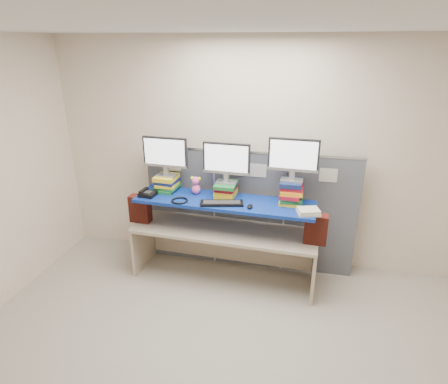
% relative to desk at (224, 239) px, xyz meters
% --- Properties ---
extents(room, '(5.00, 4.00, 2.80)m').
position_rel_desk_xyz_m(room, '(0.24, -1.42, 0.87)').
color(room, beige).
rests_on(room, ground).
extents(cubicle_partition, '(2.60, 0.06, 1.53)m').
position_rel_desk_xyz_m(cubicle_partition, '(0.24, 0.36, 0.24)').
color(cubicle_partition, '#4B4F58').
rests_on(cubicle_partition, ground).
extents(desk, '(2.19, 0.73, 0.66)m').
position_rel_desk_xyz_m(desk, '(0.00, 0.00, 0.00)').
color(desk, tan).
rests_on(desk, ground).
extents(brick_pier_left, '(0.25, 0.14, 0.33)m').
position_rel_desk_xyz_m(brick_pier_left, '(-1.04, -0.00, 0.30)').
color(brick_pier_left, maroon).
rests_on(brick_pier_left, desk).
extents(brick_pier_right, '(0.25, 0.14, 0.33)m').
position_rel_desk_xyz_m(brick_pier_right, '(1.03, -0.10, 0.30)').
color(brick_pier_right, maroon).
rests_on(brick_pier_right, desk).
extents(blue_board, '(2.08, 0.61, 0.04)m').
position_rel_desk_xyz_m(blue_board, '(-0.00, 0.00, 0.49)').
color(blue_board, navy).
rests_on(blue_board, brick_pier_left).
extents(book_stack_left, '(0.28, 0.31, 0.19)m').
position_rel_desk_xyz_m(book_stack_left, '(-0.74, 0.15, 0.60)').
color(book_stack_left, '#1C6C30').
rests_on(book_stack_left, blue_board).
extents(book_stack_center, '(0.25, 0.31, 0.17)m').
position_rel_desk_xyz_m(book_stack_center, '(-0.00, 0.12, 0.59)').
color(book_stack_center, yellow).
rests_on(book_stack_center, blue_board).
extents(book_stack_right, '(0.26, 0.33, 0.26)m').
position_rel_desk_xyz_m(book_stack_right, '(0.74, 0.08, 0.64)').
color(book_stack_right, yellow).
rests_on(book_stack_right, blue_board).
extents(monitor_left, '(0.54, 0.16, 0.47)m').
position_rel_desk_xyz_m(monitor_left, '(-0.74, 0.15, 0.96)').
color(monitor_left, '#949398').
rests_on(monitor_left, book_stack_left).
extents(monitor_center, '(0.54, 0.16, 0.47)m').
position_rel_desk_xyz_m(monitor_center, '(0.00, 0.12, 0.94)').
color(monitor_center, '#949398').
rests_on(monitor_center, book_stack_center).
extents(monitor_right, '(0.54, 0.16, 0.47)m').
position_rel_desk_xyz_m(monitor_right, '(0.74, 0.08, 1.03)').
color(monitor_right, '#949398').
rests_on(monitor_right, book_stack_right).
extents(keyboard, '(0.50, 0.26, 0.03)m').
position_rel_desk_xyz_m(keyboard, '(0.00, -0.12, 0.52)').
color(keyboard, black).
rests_on(keyboard, blue_board).
extents(mouse, '(0.07, 0.11, 0.03)m').
position_rel_desk_xyz_m(mouse, '(0.32, -0.15, 0.52)').
color(mouse, black).
rests_on(mouse, blue_board).
extents(desk_phone, '(0.20, 0.18, 0.08)m').
position_rel_desk_xyz_m(desk_phone, '(-0.90, -0.06, 0.53)').
color(desk_phone, black).
rests_on(desk_phone, blue_board).
extents(headset, '(0.22, 0.22, 0.02)m').
position_rel_desk_xyz_m(headset, '(-0.48, -0.14, 0.51)').
color(headset, black).
rests_on(headset, blue_board).
extents(plush_toy, '(0.13, 0.09, 0.22)m').
position_rel_desk_xyz_m(plush_toy, '(-0.36, 0.12, 0.61)').
color(plush_toy, pink).
rests_on(plush_toy, blue_board).
extents(binder_stack, '(0.27, 0.24, 0.05)m').
position_rel_desk_xyz_m(binder_stack, '(0.94, -0.17, 0.53)').
color(binder_stack, beige).
rests_on(binder_stack, blue_board).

